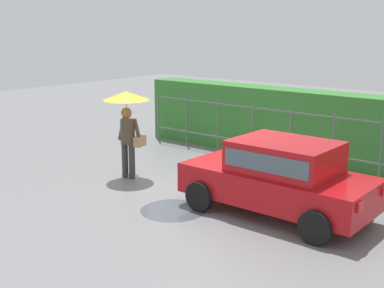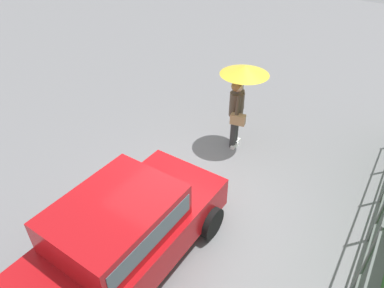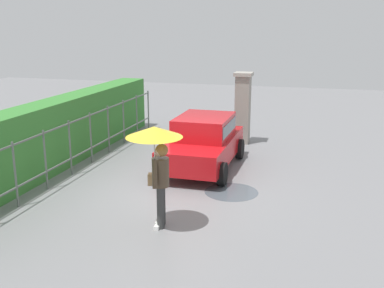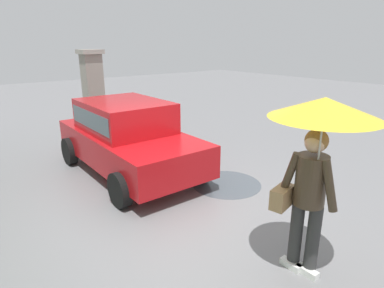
{
  "view_description": "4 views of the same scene",
  "coord_description": "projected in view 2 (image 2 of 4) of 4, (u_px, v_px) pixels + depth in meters",
  "views": [
    {
      "loc": [
        6.38,
        -8.6,
        3.61
      ],
      "look_at": [
        -0.61,
        -0.1,
        1.05
      ],
      "focal_mm": 47.95,
      "sensor_mm": 36.0,
      "label": 1
    },
    {
      "loc": [
        4.06,
        2.68,
        5.04
      ],
      "look_at": [
        -0.48,
        -0.35,
        1.14
      ],
      "focal_mm": 32.19,
      "sensor_mm": 36.0,
      "label": 2
    },
    {
      "loc": [
        -10.49,
        -3.29,
        3.97
      ],
      "look_at": [
        -0.67,
        -0.54,
        1.31
      ],
      "focal_mm": 42.97,
      "sensor_mm": 36.0,
      "label": 3
    },
    {
      "loc": [
        -4.13,
        2.68,
        2.6
      ],
      "look_at": [
        -0.22,
        -0.4,
        1.03
      ],
      "focal_mm": 30.3,
      "sensor_mm": 36.0,
      "label": 4
    }
  ],
  "objects": [
    {
      "name": "ground_plane",
      "position": [
        193.0,
        207.0,
        6.89
      ],
      "size": [
        40.0,
        40.0,
        0.0
      ],
      "primitive_type": "plane",
      "color": "slate"
    },
    {
      "name": "car",
      "position": [
        123.0,
        231.0,
        5.38
      ],
      "size": [
        3.75,
        1.88,
        1.48
      ],
      "rotation": [
        0.0,
        0.0,
        3.14
      ],
      "color": "#B71116",
      "rests_on": "ground"
    },
    {
      "name": "pedestrian",
      "position": [
        241.0,
        86.0,
        7.74
      ],
      "size": [
        1.11,
        1.11,
        2.09
      ],
      "rotation": [
        0.0,
        0.0,
        1.79
      ],
      "color": "#333333",
      "rests_on": "ground"
    },
    {
      "name": "puddle_near",
      "position": [
        143.0,
        180.0,
        7.55
      ],
      "size": [
        1.32,
        1.32,
        0.0
      ],
      "primitive_type": "cylinder",
      "color": "#4C545B",
      "rests_on": "ground"
    }
  ]
}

